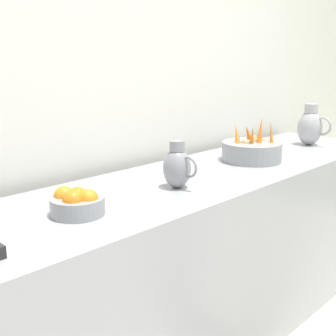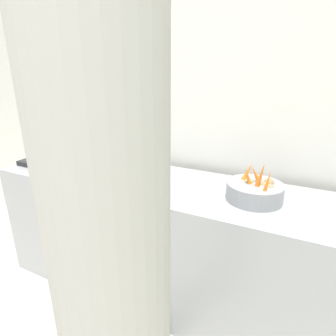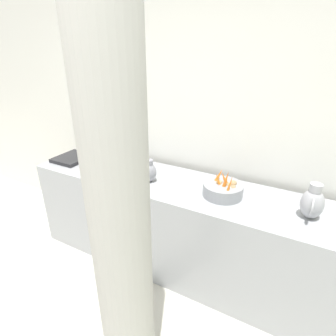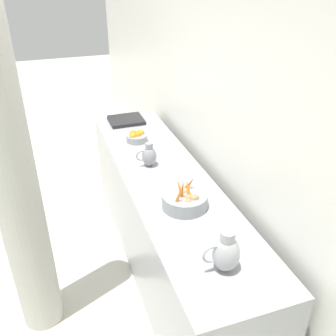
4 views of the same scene
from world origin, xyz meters
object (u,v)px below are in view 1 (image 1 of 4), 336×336
(vegetable_colander, at_px, (252,150))
(metal_pitcher_short, at_px, (177,167))
(metal_pitcher_tall, at_px, (310,127))
(orange_bowl, at_px, (77,203))

(vegetable_colander, xyz_separation_m, metal_pitcher_short, (0.06, -0.63, 0.03))
(vegetable_colander, distance_m, metal_pitcher_tall, 0.62)
(metal_pitcher_tall, bearing_deg, orange_bowl, -88.90)
(metal_pitcher_short, bearing_deg, orange_bowl, -92.65)
(vegetable_colander, relative_size, orange_bowl, 1.64)
(metal_pitcher_tall, xyz_separation_m, metal_pitcher_short, (0.06, -1.25, -0.02))
(vegetable_colander, relative_size, metal_pitcher_short, 1.56)
(orange_bowl, height_order, metal_pitcher_tall, metal_pitcher_tall)
(vegetable_colander, bearing_deg, metal_pitcher_tall, 89.35)
(vegetable_colander, height_order, metal_pitcher_short, vegetable_colander)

